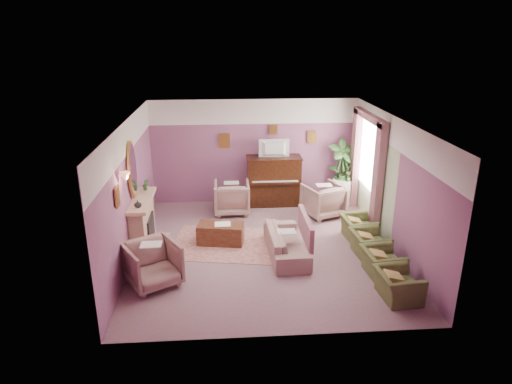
{
  "coord_description": "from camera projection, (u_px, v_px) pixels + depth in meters",
  "views": [
    {
      "loc": [
        -0.82,
        -8.88,
        4.49
      ],
      "look_at": [
        -0.14,
        0.4,
        1.17
      ],
      "focal_mm": 32.0,
      "sensor_mm": 36.0,
      "label": 1
    }
  ],
  "objects": [
    {
      "name": "mantel_plant",
      "position": [
        146.0,
        184.0,
        10.01
      ],
      "size": [
        0.16,
        0.16,
        0.28
      ],
      "primitive_type": "imported",
      "color": "#305E29",
      "rests_on": "mantel_shelf"
    },
    {
      "name": "piano",
      "position": [
        274.0,
        181.0,
        12.24
      ],
      "size": [
        1.4,
        0.6,
        1.3
      ],
      "primitive_type": "cube",
      "color": "black",
      "rests_on": "floor"
    },
    {
      "name": "fire_ember",
      "position": [
        151.0,
        239.0,
        9.86
      ],
      "size": [
        0.06,
        0.54,
        0.1
      ],
      "primitive_type": "cube",
      "color": "red",
      "rests_on": "floor"
    },
    {
      "name": "stripe_panel",
      "position": [
        373.0,
        180.0,
        10.96
      ],
      "size": [
        0.01,
        3.0,
        2.15
      ],
      "primitive_type": "cube",
      "color": "beige",
      "rests_on": "wall_right"
    },
    {
      "name": "pelmet",
      "position": [
        370.0,
        117.0,
        10.69
      ],
      "size": [
        0.16,
        2.2,
        0.16
      ],
      "primitive_type": "cube",
      "color": "#995C67",
      "rests_on": "wall_right"
    },
    {
      "name": "floral_armchair_right",
      "position": [
        323.0,
        198.0,
        11.54
      ],
      "size": [
        0.88,
        0.88,
        0.92
      ],
      "primitive_type": "imported",
      "color": "#A27E76",
      "rests_on": "floor"
    },
    {
      "name": "sofa_throw",
      "position": [
        306.0,
        228.0,
        9.49
      ],
      "size": [
        0.09,
        1.41,
        0.52
      ],
      "primitive_type": "cube",
      "color": "#995C67",
      "rests_on": "sofa"
    },
    {
      "name": "curtain_left",
      "position": [
        378.0,
        180.0,
        10.25
      ],
      "size": [
        0.16,
        0.34,
        2.6
      ],
      "primitive_type": "cube",
      "color": "#995C67",
      "rests_on": "floor"
    },
    {
      "name": "print_back_left",
      "position": [
        224.0,
        141.0,
        12.06
      ],
      "size": [
        0.3,
        0.03,
        0.38
      ],
      "primitive_type": "cube",
      "color": "#AD7B35",
      "rests_on": "wall_back"
    },
    {
      "name": "area_rug",
      "position": [
        229.0,
        244.0,
        10.13
      ],
      "size": [
        2.77,
        2.2,
        0.01
      ],
      "primitive_type": "cube",
      "rotation": [
        0.0,
        0.0,
        -0.17
      ],
      "color": "#B5726A",
      "rests_on": "floor"
    },
    {
      "name": "wall_back",
      "position": [
        254.0,
        152.0,
        12.26
      ],
      "size": [
        5.5,
        0.02,
        2.8
      ],
      "primitive_type": "cube",
      "color": "#73496F",
      "rests_on": "floor"
    },
    {
      "name": "floor",
      "position": [
        264.0,
        249.0,
        9.91
      ],
      "size": [
        5.5,
        6.0,
        0.01
      ],
      "primitive_type": "cube",
      "color": "gray",
      "rests_on": "ground"
    },
    {
      "name": "picture_rail_band",
      "position": [
        254.0,
        112.0,
        11.89
      ],
      "size": [
        5.5,
        0.01,
        0.65
      ],
      "primitive_type": "cube",
      "color": "white",
      "rests_on": "wall_back"
    },
    {
      "name": "television",
      "position": [
        274.0,
        147.0,
        11.88
      ],
      "size": [
        0.8,
        0.12,
        0.48
      ],
      "primitive_type": "imported",
      "color": "black",
      "rests_on": "piano"
    },
    {
      "name": "sconce_shade",
      "position": [
        125.0,
        176.0,
        8.27
      ],
      "size": [
        0.2,
        0.2,
        0.16
      ],
      "primitive_type": "cone",
      "color": "#F79C6D",
      "rests_on": "wall_left"
    },
    {
      "name": "print_left_wall",
      "position": [
        117.0,
        197.0,
        8.02
      ],
      "size": [
        0.03,
        0.28,
        0.36
      ],
      "primitive_type": "cube",
      "color": "#AD7B35",
      "rests_on": "wall_left"
    },
    {
      "name": "mirror_glass",
      "position": [
        133.0,
        169.0,
        9.31
      ],
      "size": [
        0.01,
        0.6,
        1.06
      ],
      "primitive_type": "ellipsoid",
      "color": "white",
      "rests_on": "wall_left"
    },
    {
      "name": "wall_front",
      "position": [
        283.0,
        255.0,
        6.62
      ],
      "size": [
        5.5,
        0.02,
        2.8
      ],
      "primitive_type": "cube",
      "color": "#73496F",
      "rests_on": "floor"
    },
    {
      "name": "olive_chair_c",
      "position": [
        369.0,
        240.0,
        9.52
      ],
      "size": [
        0.57,
        0.8,
        0.7
      ],
      "primitive_type": "imported",
      "color": "#555F2F",
      "rests_on": "floor"
    },
    {
      "name": "mirror_frame",
      "position": [
        132.0,
        169.0,
        9.31
      ],
      "size": [
        0.04,
        0.72,
        1.2
      ],
      "primitive_type": "ellipsoid",
      "color": "#AD7B35",
      "rests_on": "wall_left"
    },
    {
      "name": "side_plant_small",
      "position": [
        348.0,
        176.0,
        12.06
      ],
      "size": [
        0.16,
        0.16,
        0.28
      ],
      "primitive_type": "imported",
      "color": "#305E29",
      "rests_on": "side_table"
    },
    {
      "name": "fireplace_inset",
      "position": [
        148.0,
        232.0,
        9.79
      ],
      "size": [
        0.18,
        0.72,
        0.68
      ],
      "primitive_type": "cube",
      "color": "black",
      "rests_on": "floor"
    },
    {
      "name": "wall_left",
      "position": [
        130.0,
        191.0,
        9.25
      ],
      "size": [
        0.02,
        6.0,
        2.8
      ],
      "primitive_type": "cube",
      "color": "#73496F",
      "rests_on": "floor"
    },
    {
      "name": "olive_chair_a",
      "position": [
        398.0,
        281.0,
        7.98
      ],
      "size": [
        0.57,
        0.8,
        0.7
      ],
      "primitive_type": "imported",
      "color": "#555F2F",
      "rests_on": "floor"
    },
    {
      "name": "side_plant_big",
      "position": [
        343.0,
        174.0,
        12.14
      ],
      "size": [
        0.3,
        0.3,
        0.34
      ],
      "primitive_type": "imported",
      "color": "#305E29",
      "rests_on": "side_table"
    },
    {
      "name": "print_back_right",
      "position": [
        312.0,
        137.0,
        12.2
      ],
      "size": [
        0.26,
        0.03,
        0.34
      ],
      "primitive_type": "cube",
      "color": "#AD7B35",
      "rests_on": "wall_back"
    },
    {
      "name": "coffee_table",
      "position": [
        221.0,
        234.0,
        10.11
      ],
      "size": [
        1.07,
        0.66,
        0.45
      ],
      "primitive_type": "cube",
      "rotation": [
        0.0,
        0.0,
        -0.17
      ],
      "color": "#562E1A",
      "rests_on": "floor"
    },
    {
      "name": "window_blind",
      "position": [
        370.0,
        153.0,
        10.98
      ],
      "size": [
        0.03,
        1.4,
        1.8
      ],
      "primitive_type": "cube",
      "color": "beige",
      "rests_on": "wall_right"
    },
    {
      "name": "mantel_vase",
      "position": [
        138.0,
        204.0,
        9.04
      ],
      "size": [
        0.16,
        0.16,
        0.16
      ],
      "primitive_type": "imported",
      "color": "white",
      "rests_on": "mantel_shelf"
    },
    {
      "name": "wall_right",
      "position": [
        394.0,
        185.0,
        9.63
      ],
      "size": [
        0.02,
        6.0,
        2.8
      ],
      "primitive_type": "cube",
      "color": "#73496F",
      "rests_on": "floor"
    },
    {
      "name": "table_paper",
      "position": [
        223.0,
        224.0,
        10.03
      ],
      "size": [
        0.35,
        0.28,
        0.01
      ],
      "primitive_type": "cube",
      "color": "white",
      "rests_on": "coffee_table"
    },
    {
      "name": "curtain_right",
      "position": [
        355.0,
        158.0,
        11.97
      ],
      "size": [
        0.16,
        0.34,
        2.6
      ],
      "primitive_type": "cube",
      "color": "#995C67",
      "rests_on": "floor"
    },
    {
      "name": "print_back_mid",
      "position": [
        273.0,
        130.0,
        12.05
      ],
      "size": [
        0.22,
        0.03,
        0.26
      ],
      "primitive_type": "cube",
      "color": "#AD7B35",
      "rests_on": "wall_back"
    },
    {
      "name": "mantel_shelf",
      "position": [
        142.0,
        200.0,
        9.55
      ],
      "size": [
        0.4,
        1.55,
        0.07
      ],
      "primitive_type": "cube",
      "color": "#D1AC87",
      "rests_on": "fireplace_surround"
    },
    {
      "name": "palm_pot",
      "position": [
        340.0,
        197.0,
        12.49
      ],
      "size": [
        0.34,
        0.34,
        0.34
      ],
      "primitive_type": "cylinder",
      "color": "brown",
      "rests_on": "floor"
    },
    {
      "name": "floral_armchair_front",
      "position": [
        153.0,
        262.0,
        8.38
      ],
      "size": [
        0.88,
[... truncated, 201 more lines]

